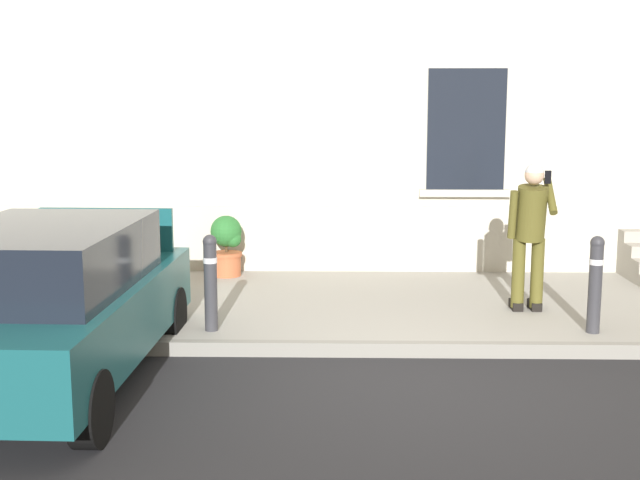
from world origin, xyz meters
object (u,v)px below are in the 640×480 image
(planter_terracotta, at_px, (227,244))
(planter_cream, at_px, (40,245))
(person_on_phone, at_px, (530,227))
(bollard_near_person, at_px, (595,281))
(bollard_far_left, at_px, (211,279))
(hatchback_car_teal, at_px, (50,301))

(planter_terracotta, bearing_deg, planter_cream, -178.10)
(person_on_phone, bearing_deg, bollard_near_person, -50.01)
(bollard_far_left, relative_size, planter_cream, 1.22)
(bollard_far_left, bearing_deg, person_on_phone, 14.07)
(bollard_far_left, height_order, person_on_phone, person_on_phone)
(hatchback_car_teal, bearing_deg, bollard_far_left, 46.52)
(hatchback_car_teal, xyz_separation_m, planter_cream, (-1.57, 4.09, -0.18))
(planter_cream, relative_size, planter_terracotta, 1.00)
(hatchback_car_teal, bearing_deg, planter_cream, 111.07)
(hatchback_car_teal, height_order, planter_terracotta, hatchback_car_teal)
(hatchback_car_teal, height_order, bollard_near_person, hatchback_car_teal)
(hatchback_car_teal, relative_size, planter_cream, 4.77)
(person_on_phone, bearing_deg, hatchback_car_teal, -144.18)
(hatchback_car_teal, distance_m, planter_terracotta, 4.31)
(bollard_far_left, bearing_deg, planter_terracotta, 94.12)
(hatchback_car_teal, distance_m, bollard_near_person, 5.51)
(bollard_far_left, bearing_deg, planter_cream, 135.79)
(hatchback_car_teal, relative_size, bollard_far_left, 3.93)
(person_on_phone, bearing_deg, planter_terracotta, 163.98)
(hatchback_car_teal, bearing_deg, person_on_phone, 24.68)
(planter_cream, bearing_deg, person_on_phone, -16.14)
(bollard_far_left, bearing_deg, hatchback_car_teal, -133.48)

